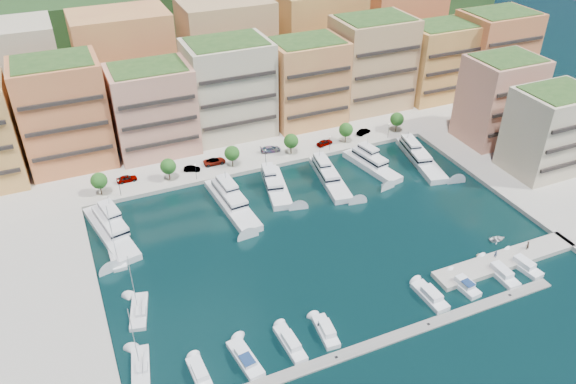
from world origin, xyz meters
name	(u,v)px	position (x,y,z in m)	size (l,w,h in m)	color
ground	(320,237)	(0.00, 0.00, 0.00)	(400.00, 400.00, 0.00)	black
north_quay	(227,119)	(0.00, 62.00, 0.00)	(220.00, 64.00, 2.00)	#9E998E
east_quay	(570,191)	(62.00, -8.00, 0.00)	(34.00, 76.00, 2.00)	#9E998E
west_quay	(1,358)	(-62.00, -8.00, 0.00)	(34.00, 76.00, 2.00)	#9E998E
hillside	(185,65)	(0.00, 110.00, 0.00)	(240.00, 40.00, 58.00)	#1A3415
south_pontoon	(384,341)	(-3.00, -30.00, 0.00)	(72.00, 2.20, 0.35)	gray
finger_pier	(505,262)	(30.00, -22.00, 0.00)	(32.00, 5.00, 2.00)	#9E998E
apartment_1	(64,114)	(-44.00, 51.99, 14.31)	(20.00, 16.50, 26.80)	#C57541
apartment_2	(153,110)	(-23.00, 49.99, 12.31)	(20.00, 15.50, 22.80)	tan
apartment_3	(229,88)	(-2.00, 51.99, 13.81)	(22.00, 16.50, 25.80)	beige
apartment_4	(307,82)	(20.00, 49.99, 12.81)	(20.00, 15.50, 23.80)	#DC9D52
apartment_5	(372,63)	(42.00, 51.99, 14.31)	(22.00, 16.50, 26.80)	tan
apartment_6	(437,61)	(64.00, 49.99, 12.31)	(20.00, 15.50, 22.80)	#E6A454
apartment_7	(494,51)	(84.00, 47.99, 13.31)	(22.00, 16.50, 24.80)	#C57541
apartment_east_a	(499,99)	(62.00, 19.99, 12.31)	(18.00, 14.50, 22.80)	tan
apartment_east_b	(550,131)	(62.00, 1.99, 11.31)	(18.00, 14.50, 20.80)	beige
backblock_0	(11,82)	(-55.00, 74.00, 16.00)	(26.00, 18.00, 30.00)	beige
backblock_1	(126,66)	(-25.00, 74.00, 16.00)	(26.00, 18.00, 30.00)	#DC9D52
backblock_2	(227,51)	(5.00, 74.00, 16.00)	(26.00, 18.00, 30.00)	tan
backblock_3	(317,39)	(35.00, 74.00, 16.00)	(26.00, 18.00, 30.00)	#E6A454
backblock_4	(398,27)	(65.00, 74.00, 16.00)	(26.00, 18.00, 30.00)	#C57541
tree_0	(99,181)	(-40.00, 33.50, 4.74)	(3.80, 3.80, 5.65)	#473323
tree_1	(168,166)	(-24.00, 33.50, 4.74)	(3.80, 3.80, 5.65)	#473323
tree_2	(232,153)	(-8.00, 33.50, 4.74)	(3.80, 3.80, 5.65)	#473323
tree_3	(291,141)	(8.00, 33.50, 4.74)	(3.80, 3.80, 5.65)	#473323
tree_4	(346,130)	(24.00, 33.50, 4.74)	(3.80, 3.80, 5.65)	#473323
tree_5	(397,119)	(40.00, 33.50, 4.74)	(3.80, 3.80, 5.65)	#473323
lamppost_0	(119,185)	(-36.00, 31.20, 3.83)	(0.30, 0.30, 4.20)	black
lamppost_1	(196,169)	(-18.00, 31.20, 3.83)	(0.30, 0.30, 4.20)	black
lamppost_2	(266,154)	(0.00, 31.20, 3.83)	(0.30, 0.30, 4.20)	black
lamppost_3	(330,141)	(18.00, 31.20, 3.83)	(0.30, 0.30, 4.20)	black
lamppost_4	(389,128)	(36.00, 31.20, 3.83)	(0.30, 0.30, 4.20)	black
yacht_0	(110,229)	(-40.34, 18.88, 1.21)	(8.99, 22.61, 7.30)	silver
yacht_2	(231,201)	(-13.51, 18.70, 1.21)	(6.55, 22.78, 7.30)	silver
yacht_3	(275,184)	(-1.65, 21.10, 1.21)	(7.89, 17.80, 7.30)	silver
yacht_4	(329,176)	(11.91, 19.54, 1.09)	(7.56, 20.98, 7.30)	silver
yacht_5	(370,163)	(24.27, 20.70, 1.21)	(7.64, 18.60, 7.30)	silver
yacht_6	(419,156)	(37.59, 18.74, 1.21)	(8.96, 22.90, 7.30)	silver
cruiser_0	(200,374)	(-33.33, -24.58, 0.55)	(2.72, 7.15, 2.55)	white
cruiser_1	(245,359)	(-25.71, -24.62, 0.57)	(3.83, 9.02, 2.66)	white
cruiser_2	(290,344)	(-17.79, -24.59, 0.55)	(2.77, 8.69, 2.55)	white
cruiser_3	(326,331)	(-11.15, -24.58, 0.55)	(3.16, 7.71, 2.55)	white
cruiser_6	(430,296)	(10.19, -24.59, 0.55)	(3.13, 8.23, 2.55)	white
cruiser_7	(463,285)	(17.63, -24.60, 0.57)	(3.20, 7.48, 2.66)	white
cruiser_8	(500,273)	(26.26, -24.60, 0.55)	(2.72, 9.15, 2.55)	white
cruiser_9	(522,265)	(31.91, -24.59, 0.55)	(3.58, 8.65, 2.55)	white
sailboat_1	(139,312)	(-39.38, -7.00, 0.31)	(4.88, 9.34, 13.20)	silver
sailboat_2	(117,258)	(-40.49, 9.59, 0.32)	(2.71, 7.92, 13.20)	silver
sailboat_0	(141,367)	(-41.54, -19.34, 0.32)	(4.22, 8.66, 13.20)	silver
tender_2	(497,239)	(33.32, -15.89, 0.36)	(2.50, 3.51, 0.73)	silver
tender_1	(479,255)	(26.44, -18.52, 0.40)	(1.31, 1.52, 0.80)	beige
car_0	(127,179)	(-33.60, 36.86, 1.82)	(1.93, 4.81, 1.64)	gray
car_1	(192,169)	(-17.98, 35.34, 1.66)	(1.40, 4.01, 1.32)	gray
car_2	(215,161)	(-11.80, 36.44, 1.78)	(2.58, 5.60, 1.56)	gray
car_3	(271,149)	(3.55, 36.69, 1.78)	(2.18, 5.36, 1.55)	gray
car_4	(325,142)	(18.15, 34.27, 1.79)	(1.86, 4.61, 1.57)	gray
car_5	(364,132)	(30.90, 35.68, 1.73)	(1.54, 4.42, 1.46)	gray
person_0	(496,254)	(28.12, -20.96, 1.82)	(0.60, 0.39, 1.64)	#25304B
person_1	(527,245)	(35.77, -21.38, 1.93)	(0.91, 0.71, 1.87)	#49372B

